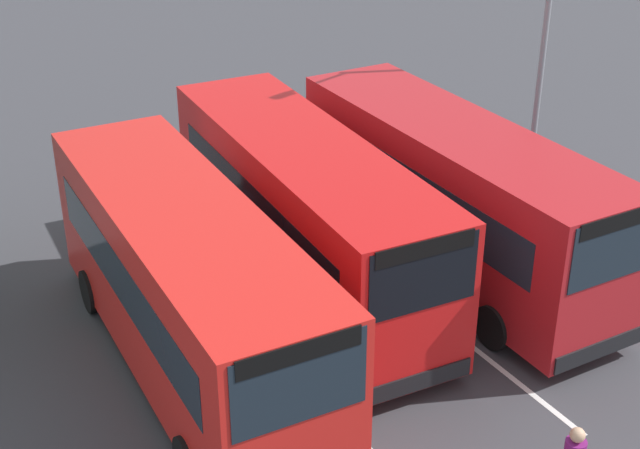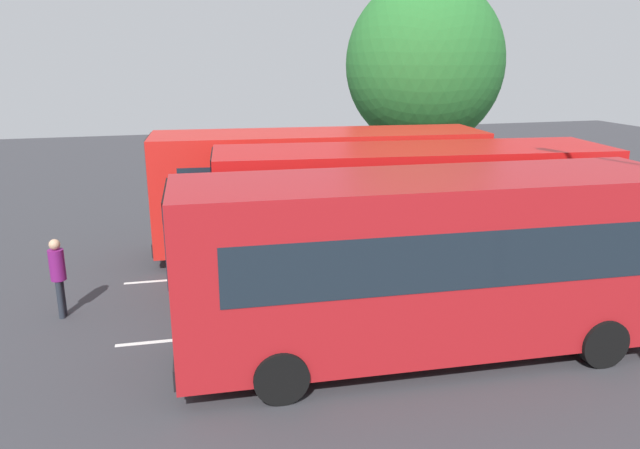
# 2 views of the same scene
# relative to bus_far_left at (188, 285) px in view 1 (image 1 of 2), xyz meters

# --- Properties ---
(ground_plane) EXTENTS (62.92, 62.92, 0.00)m
(ground_plane) POSITION_rel_bus_far_left_xyz_m (-0.70, 3.38, -1.86)
(ground_plane) COLOR #38383D
(bus_far_left) EXTENTS (9.38, 3.14, 3.41)m
(bus_far_left) POSITION_rel_bus_far_left_xyz_m (0.00, 0.00, 0.00)
(bus_far_left) COLOR red
(bus_far_left) RESTS_ON ground
(bus_center_left) EXTENTS (9.41, 3.35, 3.41)m
(bus_center_left) POSITION_rel_bus_far_left_xyz_m (-1.38, 3.37, 0.00)
(bus_center_left) COLOR red
(bus_center_left) RESTS_ON ground
(bus_center_right) EXTENTS (9.33, 2.90, 3.41)m
(bus_center_right) POSITION_rel_bus_far_left_xyz_m (-0.36, 6.59, 0.00)
(bus_center_right) COLOR #AD191E
(bus_center_right) RESTS_ON ground
(street_lamp) EXTENTS (0.83, 2.66, 8.41)m
(street_lamp) POSITION_rel_bus_far_left_xyz_m (-2.66, 11.04, 2.97)
(street_lamp) COLOR gray
(street_lamp) RESTS_ON ground
(lane_stripe_outer_left) EXTENTS (12.16, 0.61, 0.01)m
(lane_stripe_outer_left) POSITION_rel_bus_far_left_xyz_m (-0.70, 1.68, -1.85)
(lane_stripe_outer_left) COLOR silver
(lane_stripe_outer_left) RESTS_ON ground
(lane_stripe_inner_left) EXTENTS (12.16, 0.61, 0.01)m
(lane_stripe_inner_left) POSITION_rel_bus_far_left_xyz_m (-0.70, 5.09, -1.85)
(lane_stripe_inner_left) COLOR silver
(lane_stripe_inner_left) RESTS_ON ground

